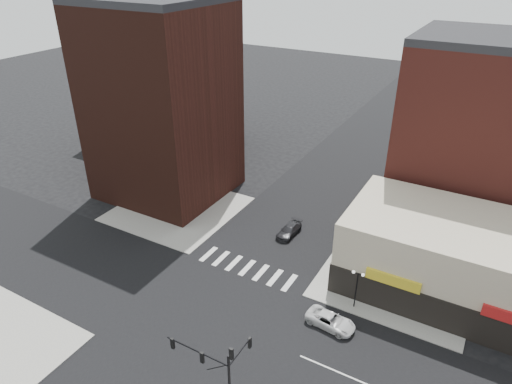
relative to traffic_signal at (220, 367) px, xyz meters
The scene contains 13 objects.
ground 11.76m from the traffic_signal, 132.74° to the left, with size 240.00×240.00×0.00m, color black.
road_ew 11.76m from the traffic_signal, 132.74° to the left, with size 200.00×14.00×0.02m, color black.
road_ns 11.76m from the traffic_signal, 132.74° to the left, with size 14.00×200.00×0.02m, color black.
sidewalk_nw 31.55m from the traffic_signal, 134.23° to the left, with size 15.00×15.00×0.12m, color gray.
sidewalk_ne 23.99m from the traffic_signal, 71.98° to the left, with size 15.00×15.00×0.12m, color gray.
building_nw 37.93m from the traffic_signal, 134.90° to the left, with size 16.00×15.00×25.00m, color #341710.
building_nw_low 57.36m from the traffic_signal, 133.17° to the left, with size 20.00×18.00×12.00m, color #341710.
building_ne_midrise 39.60m from the traffic_signal, 72.51° to the left, with size 18.00×15.00×22.00m, color maroon.
building_ne_row 26.71m from the traffic_signal, 58.92° to the left, with size 24.20×12.20×8.00m.
traffic_signal is the anchor object (origin of this frame).
street_lamp_ne 16.62m from the traffic_signal, 73.25° to the left, with size 1.22×0.32×4.16m.
white_suv 13.62m from the traffic_signal, 73.48° to the left, with size 2.12×4.59×1.28m, color silver.
dark_sedan_north 25.28m from the traffic_signal, 104.50° to the left, with size 1.75×4.30×1.25m, color black.
Camera 1 is at (20.31, -25.85, 30.72)m, focal length 32.00 mm.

